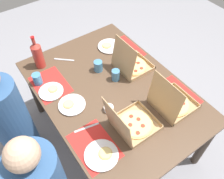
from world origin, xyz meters
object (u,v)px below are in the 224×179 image
at_px(plate_far_left, 109,46).
at_px(cup_red, 98,66).
at_px(pizza_box_corner_left, 131,64).
at_px(plate_near_right, 102,155).
at_px(diner_right_seat, 11,121).
at_px(plate_middle, 72,105).
at_px(pizza_box_edge_far, 171,102).
at_px(cup_clear_right, 116,75).
at_px(soda_bottle, 38,55).
at_px(plate_far_right, 51,91).
at_px(cup_spare, 37,79).
at_px(pizza_box_corner_right, 132,124).
at_px(condiment_bowl, 109,108).

distance_m(plate_far_left, cup_red, 0.34).
relative_size(pizza_box_corner_left, plate_near_right, 1.35).
bearing_deg(cup_red, diner_right_seat, 83.68).
distance_m(plate_middle, cup_red, 0.44).
relative_size(plate_middle, diner_right_seat, 0.19).
bearing_deg(pizza_box_corner_left, pizza_box_edge_far, 178.97).
bearing_deg(cup_clear_right, cup_red, 18.93).
bearing_deg(plate_middle, soda_bottle, 0.94).
height_order(plate_far_right, plate_far_left, same).
distance_m(pizza_box_corner_left, cup_spare, 0.82).
bearing_deg(soda_bottle, plate_middle, -179.06).
bearing_deg(soda_bottle, plate_far_right, 169.95).
bearing_deg(soda_bottle, diner_right_seat, 120.11).
bearing_deg(plate_far_left, pizza_box_corner_right, 155.37).
relative_size(pizza_box_corner_right, plate_far_left, 1.49).
relative_size(pizza_box_edge_far, soda_bottle, 1.03).
xyz_separation_m(pizza_box_edge_far, diner_right_seat, (0.75, 1.08, -0.26)).
bearing_deg(soda_bottle, plate_near_right, 178.43).
bearing_deg(pizza_box_corner_right, plate_far_left, -24.63).
bearing_deg(condiment_bowl, diner_right_seat, 52.80).
distance_m(condiment_bowl, diner_right_seat, 0.86).
distance_m(pizza_box_corner_left, cup_red, 0.29).
bearing_deg(diner_right_seat, cup_clear_right, -106.75).
bearing_deg(diner_right_seat, plate_middle, -123.72).
height_order(pizza_box_edge_far, cup_clear_right, pizza_box_edge_far).
xyz_separation_m(plate_middle, condiment_bowl, (-0.20, -0.21, 0.01)).
relative_size(pizza_box_corner_left, cup_red, 3.13).
relative_size(pizza_box_edge_far, plate_far_right, 1.64).
distance_m(cup_spare, condiment_bowl, 0.66).
height_order(pizza_box_corner_left, plate_near_right, pizza_box_corner_left).
height_order(plate_far_left, cup_clear_right, cup_clear_right).
xyz_separation_m(pizza_box_edge_far, cup_clear_right, (0.48, 0.18, 0.00)).
distance_m(pizza_box_corner_left, plate_far_right, 0.73).
relative_size(pizza_box_corner_left, plate_middle, 1.47).
height_order(plate_far_left, soda_bottle, soda_bottle).
distance_m(plate_far_left, cup_spare, 0.77).
bearing_deg(plate_middle, pizza_box_corner_right, -148.40).
height_order(plate_near_right, cup_spare, cup_spare).
distance_m(pizza_box_edge_far, pizza_box_corner_left, 0.51).
bearing_deg(plate_middle, condiment_bowl, -133.60).
relative_size(cup_spare, condiment_bowl, 1.36).
relative_size(plate_near_right, condiment_bowl, 3.07).
distance_m(plate_near_right, cup_spare, 0.86).
height_order(cup_spare, diner_right_seat, diner_right_seat).
height_order(pizza_box_corner_right, cup_spare, pizza_box_corner_right).
bearing_deg(condiment_bowl, plate_far_left, -35.06).
height_order(pizza_box_corner_left, cup_clear_right, pizza_box_corner_left).
distance_m(cup_red, diner_right_seat, 0.88).
xyz_separation_m(plate_near_right, cup_red, (0.69, -0.42, 0.04)).
bearing_deg(diner_right_seat, plate_near_right, -152.29).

